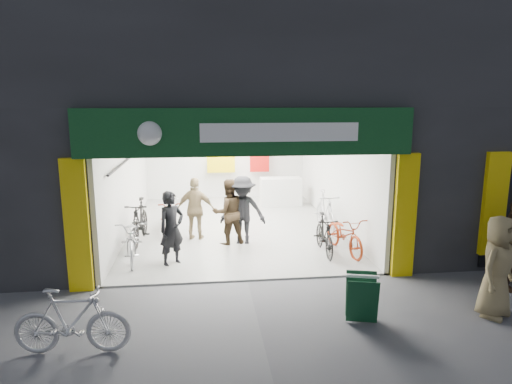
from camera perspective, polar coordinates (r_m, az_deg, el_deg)
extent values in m
plane|color=#56565B|center=(9.49, -1.04, -11.13)|extent=(60.00, 60.00, 0.00)
cube|color=#232326|center=(14.00, 1.03, 20.15)|extent=(16.00, 10.00, 4.50)
cube|color=#232326|center=(14.60, -25.24, 2.94)|extent=(5.00, 10.00, 3.50)
cube|color=#232326|center=(15.46, 19.71, 3.79)|extent=(6.00, 10.00, 3.50)
cube|color=#9E9E99|center=(13.26, -2.78, -4.39)|extent=(6.00, 8.00, 0.04)
cube|color=silver|center=(16.96, -3.81, 4.57)|extent=(6.00, 0.20, 3.20)
cube|color=silver|center=(13.05, -15.88, 2.03)|extent=(0.10, 8.00, 3.20)
cube|color=silver|center=(13.43, 9.82, 2.57)|extent=(0.10, 8.00, 3.20)
cube|color=white|center=(12.75, -2.92, 9.70)|extent=(6.00, 8.00, 0.10)
cube|color=black|center=(8.86, -1.19, 9.54)|extent=(6.00, 0.30, 0.30)
cube|color=#0C391B|center=(8.66, -1.04, 7.50)|extent=(6.40, 0.25, 0.90)
cube|color=white|center=(8.60, 3.07, 7.46)|extent=(3.00, 0.02, 0.35)
cube|color=yellow|center=(9.29, -21.47, -4.00)|extent=(0.45, 0.12, 2.60)
cube|color=yellow|center=(9.87, 18.12, -2.87)|extent=(0.45, 0.12, 2.60)
cube|color=yellow|center=(10.79, 27.63, -1.34)|extent=(0.50, 0.12, 2.20)
cylinder|color=black|center=(12.37, -15.84, 3.87)|extent=(0.06, 5.00, 0.06)
cube|color=silver|center=(15.77, 3.10, -0.01)|extent=(1.40, 0.60, 1.00)
cube|color=white|center=(9.96, -1.81, 8.78)|extent=(1.30, 0.35, 0.04)
cube|color=white|center=(11.76, -2.58, 9.20)|extent=(1.30, 0.35, 0.04)
cube|color=white|center=(13.55, -3.15, 9.51)|extent=(1.30, 0.35, 0.04)
cube|color=white|center=(15.35, -3.59, 9.75)|extent=(1.30, 0.35, 0.04)
imported|color=#A9A9AE|center=(10.88, -15.19, -5.69)|extent=(0.93, 2.02, 1.02)
imported|color=black|center=(12.09, -14.34, -3.62)|extent=(0.66, 1.93, 1.14)
imported|color=maroon|center=(12.76, -10.77, -3.06)|extent=(0.92, 1.92, 0.97)
imported|color=silver|center=(13.56, -10.54, -2.22)|extent=(0.50, 1.59, 0.95)
imported|color=black|center=(11.03, 8.54, -5.31)|extent=(0.50, 1.63, 0.97)
imported|color=maroon|center=(11.21, 11.04, -5.22)|extent=(0.91, 1.86, 0.93)
imported|color=#B7B6BB|center=(12.83, 8.65, -2.49)|extent=(0.57, 1.92, 1.15)
imported|color=silver|center=(7.37, -22.04, -14.73)|extent=(1.71, 0.59, 1.01)
imported|color=black|center=(10.26, -10.51, -4.56)|extent=(0.74, 0.70, 1.69)
imported|color=#372819|center=(11.55, -3.47, -2.54)|extent=(0.96, 0.83, 1.70)
imported|color=black|center=(11.54, -1.67, -2.36)|extent=(1.24, 0.85, 1.78)
imported|color=#917A54|center=(11.98, -7.55, -2.17)|extent=(1.04, 0.59, 1.68)
imported|color=olive|center=(8.80, 27.92, -8.25)|extent=(1.03, 0.95, 1.77)
cube|color=#0D371D|center=(7.84, 13.18, -13.25)|extent=(0.54, 0.32, 0.77)
cube|color=#0D371D|center=(8.14, 12.99, -12.27)|extent=(0.54, 0.32, 0.77)
cube|color=white|center=(7.84, 13.21, -10.23)|extent=(0.53, 0.18, 0.05)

